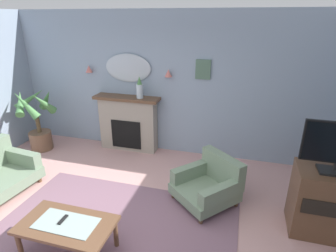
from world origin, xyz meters
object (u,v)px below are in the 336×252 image
Objects in this scene: tv_remote at (63,220)px; potted_plant_corner_palm at (37,120)px; armchair_by_coffee_table at (210,183)px; wall_mirror at (128,68)px; fireplace at (128,124)px; wall_sconce_right at (168,73)px; wall_sconce_left at (89,69)px; tv_cabinet at (325,202)px; mantel_vase_right at (140,89)px; framed_picture at (203,70)px; coffee_table at (67,227)px.

potted_plant_corner_palm reaches higher than tv_remote.
tv_remote is 2.11m from armchair_by_coffee_table.
armchair_by_coffee_table is at bearing -37.88° from wall_mirror.
fireplace is 9.71× the size of wall_sconce_right.
wall_sconce_left is 4.73m from tv_cabinet.
wall_mirror reaches higher than wall_sconce_right.
wall_mirror is at bearing 150.46° from mantel_vase_right.
wall_mirror is 2.20m from potted_plant_corner_palm.
tv_remote is (0.37, -2.78, -0.12)m from fireplace.
mantel_vase_right is 2.72× the size of tv_remote.
wall_sconce_right is 3.15m from tv_remote.
wall_sconce_left is 0.39× the size of framed_picture.
wall_mirror reaches higher than tv_cabinet.
mantel_vase_right is 1.21× the size of framed_picture.
fireplace is 1.38m from wall_sconce_right.
tv_remote is at bearing -158.45° from tv_cabinet.
tv_cabinet is (2.56, -1.67, -1.21)m from wall_sconce_right.
potted_plant_corner_palm reaches higher than coffee_table.
wall_sconce_right is at bearing 0.00° from wall_sconce_left.
wall_sconce_left is at bearing -176.63° from wall_mirror.
coffee_table is at bearing -81.18° from fireplace.
framed_picture is (2.35, 0.06, 0.09)m from wall_sconce_left.
wall_sconce_left is 3.34m from tv_remote.
fireplace is 1.51× the size of tv_cabinet.
wall_sconce_left is at bearing 113.91° from coffee_table.
armchair_by_coffee_table is at bearing -39.27° from mantel_vase_right.
tv_cabinet is at bearing -26.81° from wall_mirror.
mantel_vase_right is 0.45× the size of wall_mirror.
tv_remote is (0.07, -2.75, -0.90)m from mantel_vase_right.
wall_sconce_left is at bearing 173.84° from fireplace.
mantel_vase_right is 3.59m from tv_cabinet.
wall_sconce_left is 0.12× the size of armchair_by_coffee_table.
fireplace is at bearing 144.88° from armchair_by_coffee_table.
framed_picture is at bearing 5.77° from fireplace.
fireplace is at bearing -173.84° from wall_sconce_right.
tv_remote is (-1.13, -2.93, -1.30)m from framed_picture.
mantel_vase_right is at bearing -29.54° from wall_mirror.
mantel_vase_right reaches higher than coffee_table.
tv_cabinet is (3.41, -1.72, -1.26)m from wall_mirror.
coffee_table is at bearing -45.34° from potted_plant_corner_palm.
framed_picture is at bearing 137.76° from tv_cabinet.
fireplace is 3.76m from tv_cabinet.
wall_sconce_right is 0.39× the size of framed_picture.
mantel_vase_right is 2.89m from tv_remote.
coffee_table is at bearing -25.41° from tv_remote.
wall_mirror is 4.02m from tv_cabinet.
wall_sconce_right is at bearing 6.16° from fireplace.
coffee_table is (-0.41, -2.90, -1.28)m from wall_sconce_right.
fireplace is 2.85m from coffee_table.
wall_sconce_left reaches higher than tv_cabinet.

